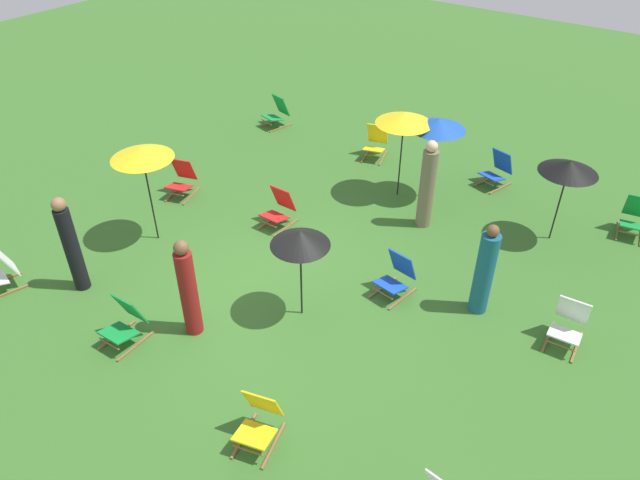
# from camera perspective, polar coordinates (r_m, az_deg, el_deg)

# --- Properties ---
(ground_plane) EXTENTS (40.00, 40.00, 0.00)m
(ground_plane) POSITION_cam_1_polar(r_m,az_deg,el_deg) (10.36, -3.89, -5.41)
(ground_plane) COLOR #386B28
(deckchair_0) EXTENTS (0.49, 0.76, 0.83)m
(deckchair_0) POSITION_cam_1_polar(r_m,az_deg,el_deg) (11.93, -4.01, 3.03)
(deckchair_0) COLOR olive
(deckchair_0) RESTS_ON ground
(deckchair_1) EXTENTS (0.66, 0.86, 0.83)m
(deckchair_1) POSITION_cam_1_polar(r_m,az_deg,el_deg) (8.12, -5.94, -17.06)
(deckchair_1) COLOR olive
(deckchair_1) RESTS_ON ground
(deckchair_2) EXTENTS (0.59, 0.83, 0.83)m
(deckchair_2) POSITION_cam_1_polar(r_m,az_deg,el_deg) (13.21, 28.27, 1.93)
(deckchair_2) COLOR olive
(deckchair_2) RESTS_ON ground
(deckchair_3) EXTENTS (0.53, 0.79, 0.83)m
(deckchair_3) POSITION_cam_1_polar(r_m,az_deg,el_deg) (10.07, 22.99, -7.52)
(deckchair_3) COLOR olive
(deckchair_3) RESTS_ON ground
(deckchair_4) EXTENTS (0.67, 0.86, 0.83)m
(deckchair_4) POSITION_cam_1_polar(r_m,az_deg,el_deg) (13.86, 16.80, 6.50)
(deckchair_4) COLOR olive
(deckchair_4) RESTS_ON ground
(deckchair_6) EXTENTS (0.68, 0.87, 0.83)m
(deckchair_6) POSITION_cam_1_polar(r_m,az_deg,el_deg) (14.55, 5.42, 9.37)
(deckchair_6) COLOR olive
(deckchair_6) RESTS_ON ground
(deckchair_7) EXTENTS (0.51, 0.78, 0.83)m
(deckchair_7) POSITION_cam_1_polar(r_m,az_deg,el_deg) (9.80, -18.43, -7.62)
(deckchair_7) COLOR olive
(deckchair_7) RESTS_ON ground
(deckchair_8) EXTENTS (0.64, 0.85, 0.83)m
(deckchair_8) POSITION_cam_1_polar(r_m,az_deg,el_deg) (16.16, -4.21, 12.23)
(deckchair_8) COLOR olive
(deckchair_8) RESTS_ON ground
(deckchair_9) EXTENTS (0.59, 0.82, 0.83)m
(deckchair_9) POSITION_cam_1_polar(r_m,az_deg,el_deg) (10.25, 7.42, -3.51)
(deckchair_9) COLOR olive
(deckchair_9) RESTS_ON ground
(deckchair_10) EXTENTS (0.67, 0.86, 0.83)m
(deckchair_10) POSITION_cam_1_polar(r_m,az_deg,el_deg) (11.71, -28.66, -2.65)
(deckchair_10) COLOR olive
(deckchair_10) RESTS_ON ground
(deckchair_11) EXTENTS (0.68, 0.87, 0.83)m
(deckchair_11) POSITION_cam_1_polar(r_m,az_deg,el_deg) (13.27, -13.29, 5.75)
(deckchair_11) COLOR olive
(deckchair_11) RESTS_ON ground
(umbrella_0) EXTENTS (1.18, 1.18, 1.95)m
(umbrella_0) POSITION_cam_1_polar(r_m,az_deg,el_deg) (12.36, 8.17, 11.65)
(umbrella_0) COLOR black
(umbrella_0) RESTS_ON ground
(umbrella_1) EXTENTS (0.95, 0.95, 1.69)m
(umbrella_1) POSITION_cam_1_polar(r_m,az_deg,el_deg) (9.03, -1.94, 0.17)
(umbrella_1) COLOR black
(umbrella_1) RESTS_ON ground
(umbrella_2) EXTENTS (1.14, 1.14, 1.84)m
(umbrella_2) POSITION_cam_1_polar(r_m,az_deg,el_deg) (12.46, 11.43, 10.99)
(umbrella_2) COLOR black
(umbrella_2) RESTS_ON ground
(umbrella_3) EXTENTS (1.09, 1.09, 1.73)m
(umbrella_3) POSITION_cam_1_polar(r_m,az_deg,el_deg) (11.77, 23.05, 6.54)
(umbrella_3) COLOR black
(umbrella_3) RESTS_ON ground
(umbrella_4) EXTENTS (1.15, 1.15, 1.99)m
(umbrella_4) POSITION_cam_1_polar(r_m,az_deg,el_deg) (11.19, -16.94, 8.05)
(umbrella_4) COLOR black
(umbrella_4) RESTS_ON ground
(person_0) EXTENTS (0.34, 0.34, 1.85)m
(person_0) POSITION_cam_1_polar(r_m,az_deg,el_deg) (10.82, -23.03, -0.48)
(person_0) COLOR black
(person_0) RESTS_ON ground
(person_1) EXTENTS (0.35, 0.35, 1.79)m
(person_1) POSITION_cam_1_polar(r_m,az_deg,el_deg) (9.36, -12.69, -4.72)
(person_1) COLOR maroon
(person_1) RESTS_ON ground
(person_2) EXTENTS (0.32, 0.32, 1.72)m
(person_2) POSITION_cam_1_polar(r_m,az_deg,el_deg) (9.93, 15.68, -2.99)
(person_2) COLOR #195972
(person_2) RESTS_ON ground
(person_3) EXTENTS (0.41, 0.41, 1.89)m
(person_3) POSITION_cam_1_polar(r_m,az_deg,el_deg) (11.81, 10.36, 5.16)
(person_3) COLOR #72664C
(person_3) RESTS_ON ground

